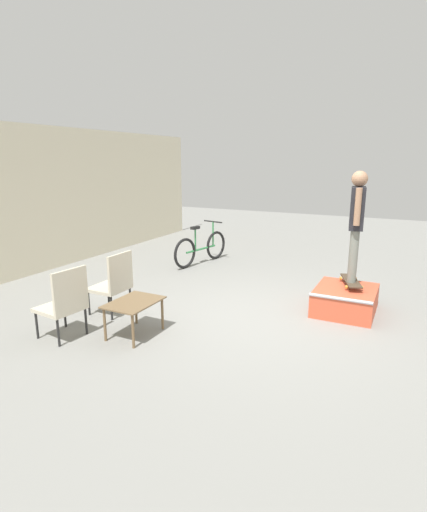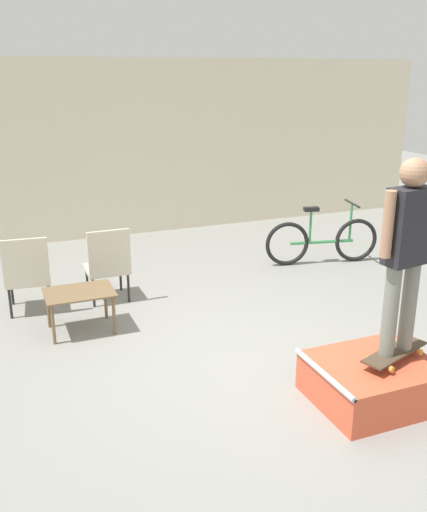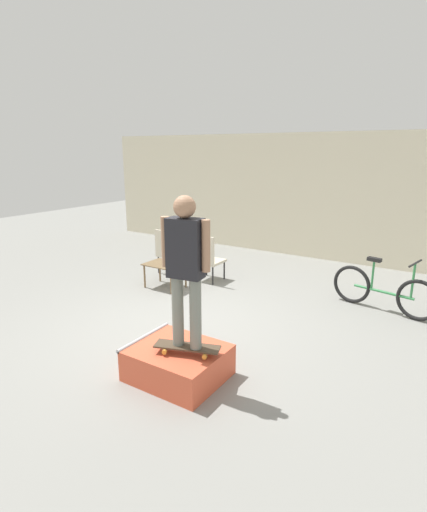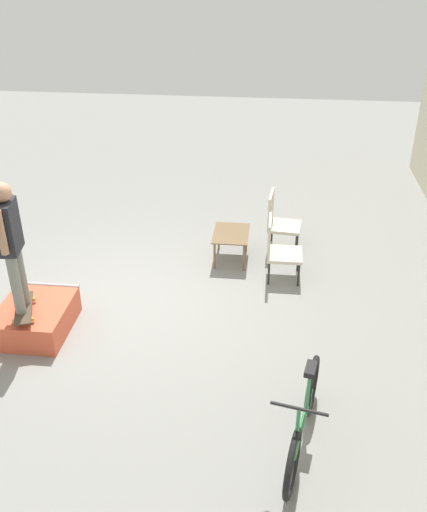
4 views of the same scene
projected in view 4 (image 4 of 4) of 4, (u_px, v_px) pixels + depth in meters
The scene contains 8 objects.
ground_plane at pixel (135, 300), 8.17m from camera, with size 24.00×24.00×0.00m, color gray.
skate_ramp_box at pixel (35, 318), 7.47m from camera, with size 1.07×0.89×0.40m.
skateboard_on_ramp at pixel (24, 308), 7.19m from camera, with size 0.77×0.44×0.07m.
person_skater at pixel (10, 238), 6.70m from camera, with size 0.56×0.25×1.68m.
coffee_table at pixel (231, 237), 9.01m from camera, with size 0.75×0.56×0.47m.
patio_chair_left at pixel (279, 220), 9.31m from camera, with size 0.57×0.57×0.97m.
patio_chair_right at pixel (278, 247), 8.47m from camera, with size 0.52×0.52×0.97m.
bicycle at pixel (303, 420), 5.66m from camera, with size 1.73×0.55×0.93m.
Camera 4 is at (6.65, 1.85, 4.55)m, focal length 40.00 mm.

